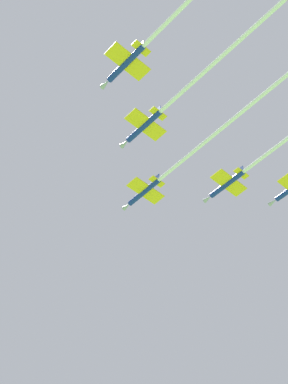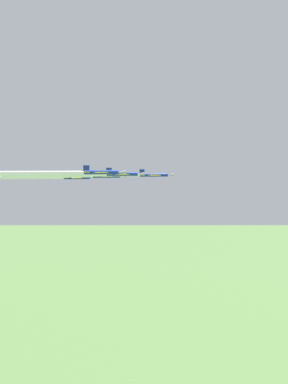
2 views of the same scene
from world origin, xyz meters
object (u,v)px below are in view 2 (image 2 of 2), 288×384
Objects in this scene: jet_port_inner at (62,176)px; jet_starboard_outer at (43,172)px; jet_lead at (109,175)px; jet_starboard_inner at (81,174)px; jet_port_outer at (32,178)px.

jet_starboard_outer reaches higher than jet_port_inner.
jet_lead is at bearing 48.92° from jet_port_inner.
jet_starboard_inner is (-16.45, -8.07, 0.64)m from jet_lead.
jet_port_inner is 17.09m from jet_port_outer.
jet_port_inner is at bearing 166.36° from jet_starboard_outer.
jet_starboard_inner reaches higher than jet_port_inner.
jet_starboard_outer is (-20.25, -50.75, 2.96)m from jet_port_outer.
jet_lead is at bearing 43.48° from jet_port_outer.
jet_lead is at bearing 138.19° from jet_starboard_inner.
jet_lead is 18.34m from jet_starboard_inner.
jet_starboard_inner is 19.15m from jet_starboard_outer.
jet_port_outer is 54.72m from jet_starboard_outer.
jet_starboard_outer is at bearing -44.44° from jet_starboard_inner.
jet_starboard_inner reaches higher than jet_port_outer.
jet_port_outer is at bearing -143.15° from jet_port_inner.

